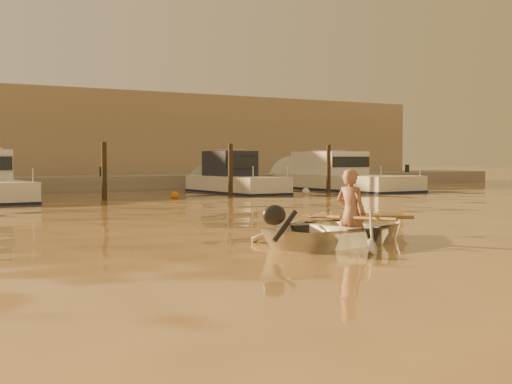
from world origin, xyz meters
TOP-DOWN VIEW (x-y plane):
  - ground_plane at (0.00, 0.00)m, footprint 160.00×160.00m
  - dinghy at (-0.83, 0.06)m, footprint 4.10×3.45m
  - person at (-0.74, 0.09)m, footprint 0.53×0.66m
  - outboard_motor at (-2.26, -0.40)m, footprint 0.98×0.65m
  - oar_port at (-0.60, 0.14)m, footprint 1.09×1.85m
  - oar_starboard at (-0.79, 0.08)m, footprint 0.34×2.09m
  - moored_boat_4 at (6.36, 16.00)m, footprint 1.98×6.20m
  - moored_boat_5 at (11.91, 16.00)m, footprint 2.74×9.01m
  - piling_2 at (-0.20, 13.80)m, footprint 0.18×0.18m
  - piling_3 at (4.80, 13.80)m, footprint 0.18×0.18m
  - piling_4 at (9.50, 13.80)m, footprint 0.18×0.18m
  - fender_c at (-2.75, 13.12)m, footprint 0.30×0.30m
  - fender_d at (2.40, 13.67)m, footprint 0.30×0.30m
  - fender_e at (8.18, 13.58)m, footprint 0.30×0.30m
  - quay at (0.00, 21.50)m, footprint 52.00×4.00m
  - waterfront_building at (0.00, 27.00)m, footprint 46.00×7.00m

SIDE VIEW (x-z plane):
  - ground_plane at x=0.00m, z-range 0.00..0.00m
  - fender_c at x=-2.75m, z-range -0.05..0.25m
  - fender_d at x=2.40m, z-range -0.05..0.25m
  - fender_e at x=8.18m, z-range -0.05..0.25m
  - quay at x=0.00m, z-range -0.35..0.65m
  - dinghy at x=-0.83m, z-range -0.12..0.61m
  - outboard_motor at x=-2.26m, z-range -0.07..0.63m
  - oar_port at x=-0.60m, z-range 0.35..0.49m
  - oar_starboard at x=-0.79m, z-range 0.35..0.49m
  - person at x=-0.74m, z-range -0.30..1.28m
  - moored_boat_4 at x=6.36m, z-range -0.25..1.50m
  - moored_boat_5 at x=11.91m, z-range -0.25..1.50m
  - piling_2 at x=-0.20m, z-range -0.20..2.00m
  - piling_3 at x=4.80m, z-range -0.20..2.00m
  - piling_4 at x=9.50m, z-range -0.20..2.00m
  - waterfront_building at x=0.00m, z-range 0.00..4.80m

